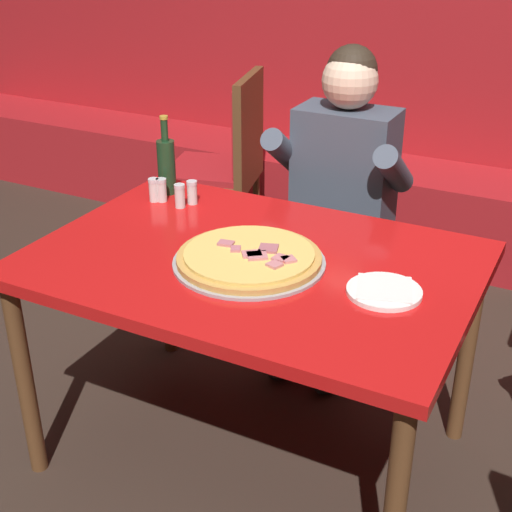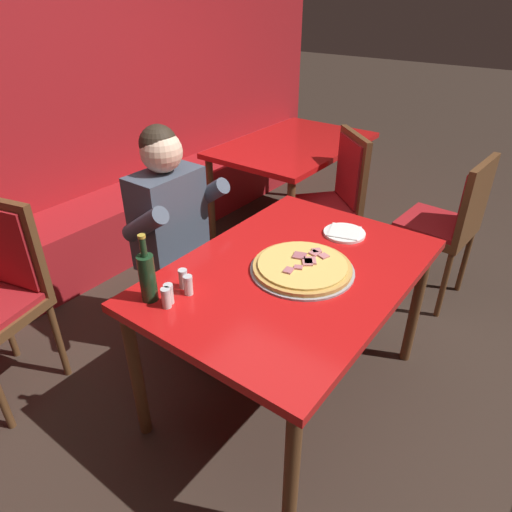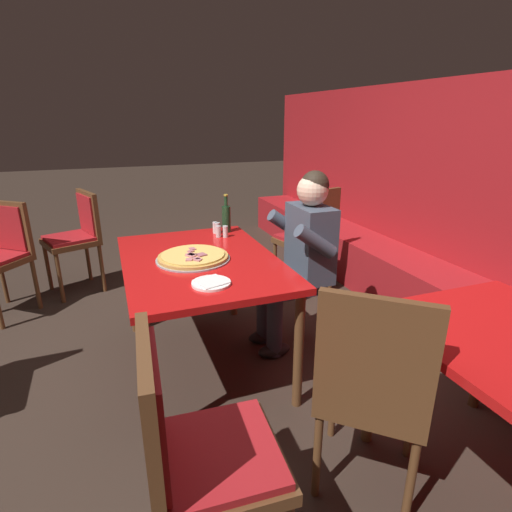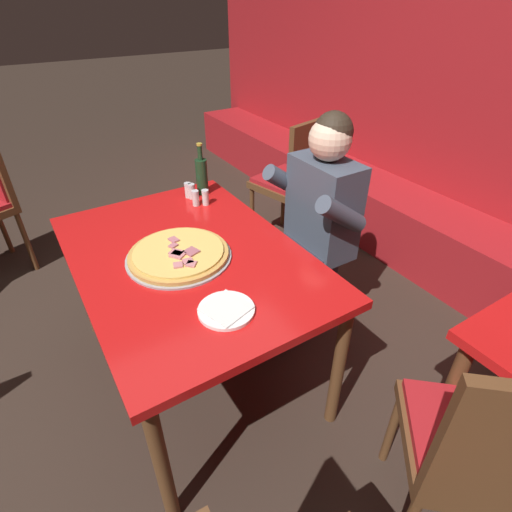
{
  "view_description": "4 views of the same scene",
  "coord_description": "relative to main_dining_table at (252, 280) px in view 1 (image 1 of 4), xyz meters",
  "views": [
    {
      "loc": [
        0.9,
        -1.73,
        1.73
      ],
      "look_at": [
        0.0,
        0.02,
        0.76
      ],
      "focal_mm": 50.0,
      "sensor_mm": 36.0,
      "label": 1
    },
    {
      "loc": [
        -1.46,
        -0.89,
        1.85
      ],
      "look_at": [
        -0.09,
        0.14,
        0.82
      ],
      "focal_mm": 32.0,
      "sensor_mm": 36.0,
      "label": 2
    },
    {
      "loc": [
        2.34,
        -0.49,
        1.61
      ],
      "look_at": [
        0.14,
        0.33,
        0.78
      ],
      "focal_mm": 28.0,
      "sensor_mm": 36.0,
      "label": 3
    },
    {
      "loc": [
        1.42,
        -0.52,
        1.75
      ],
      "look_at": [
        0.14,
        0.27,
        0.74
      ],
      "focal_mm": 28.0,
      "sensor_mm": 36.0,
      "label": 4
    }
  ],
  "objects": [
    {
      "name": "main_dining_table",
      "position": [
        0.0,
        0.0,
        0.0
      ],
      "size": [
        1.34,
        0.94,
        0.76
      ],
      "color": "brown",
      "rests_on": "ground_plane"
    },
    {
      "name": "plate_white_paper",
      "position": [
        0.43,
        -0.03,
        0.09
      ],
      "size": [
        0.21,
        0.21,
        0.02
      ],
      "color": "white",
      "rests_on": "main_dining_table"
    },
    {
      "name": "booth_wall_panel",
      "position": [
        0.0,
        2.18,
        0.27
      ],
      "size": [
        6.8,
        0.16,
        1.9
      ],
      "primitive_type": "cube",
      "color": "#A3191E",
      "rests_on": "ground_plane"
    },
    {
      "name": "beer_bottle",
      "position": [
        -0.53,
        0.34,
        0.19
      ],
      "size": [
        0.07,
        0.07,
        0.29
      ],
      "color": "#19381E",
      "rests_on": "main_dining_table"
    },
    {
      "name": "shaker_oregano",
      "position": [
        -0.39,
        0.29,
        0.12
      ],
      "size": [
        0.04,
        0.04,
        0.09
      ],
      "color": "silver",
      "rests_on": "main_dining_table"
    },
    {
      "name": "shaker_parmesan",
      "position": [
        -0.41,
        0.24,
        0.12
      ],
      "size": [
        0.04,
        0.04,
        0.09
      ],
      "color": "silver",
      "rests_on": "main_dining_table"
    },
    {
      "name": "shaker_red_pepper_flakes",
      "position": [
        -0.5,
        0.25,
        0.12
      ],
      "size": [
        0.04,
        0.04,
        0.09
      ],
      "color": "silver",
      "rests_on": "main_dining_table"
    },
    {
      "name": "dining_chair_near_right",
      "position": [
        -0.77,
        1.19,
        -0.09
      ],
      "size": [
        0.53,
        0.53,
        1.02
      ],
      "color": "brown",
      "rests_on": "ground_plane"
    },
    {
      "name": "shaker_black_pepper",
      "position": [
        -0.53,
        0.24,
        0.12
      ],
      "size": [
        0.04,
        0.04,
        0.09
      ],
      "color": "silver",
      "rests_on": "main_dining_table"
    },
    {
      "name": "booth_bench",
      "position": [
        0.0,
        1.86,
        -0.45
      ],
      "size": [
        6.46,
        0.48,
        0.46
      ],
      "primitive_type": "cube",
      "color": "#A3191E",
      "rests_on": "ground_plane"
    },
    {
      "name": "diner_seated_blue_shirt",
      "position": [
        -0.0,
        0.7,
        0.02
      ],
      "size": [
        0.53,
        0.53,
        1.27
      ],
      "color": "black",
      "rests_on": "ground_plane"
    },
    {
      "name": "ground_plane",
      "position": [
        0.0,
        0.0,
        -0.68
      ],
      "size": [
        24.0,
        24.0,
        0.0
      ],
      "primitive_type": "plane",
      "color": "#33261E"
    },
    {
      "name": "pizza",
      "position": [
        0.01,
        -0.04,
        0.1
      ],
      "size": [
        0.46,
        0.46,
        0.05
      ],
      "color": "#9E9EA3",
      "rests_on": "main_dining_table"
    }
  ]
}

